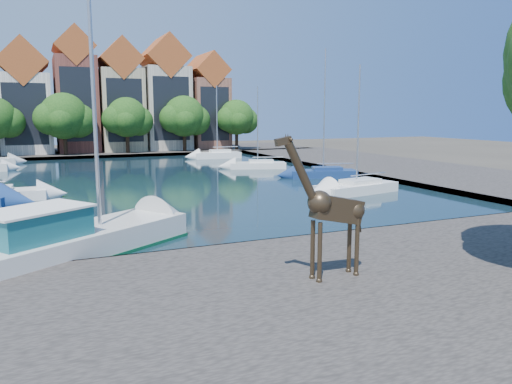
% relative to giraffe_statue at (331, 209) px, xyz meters
% --- Properties ---
extents(ground, '(160.00, 160.00, 0.00)m').
position_rel_giraffe_statue_xyz_m(ground, '(0.60, 5.53, -2.83)').
color(ground, '#38332B').
rests_on(ground, ground).
extents(water_basin, '(38.00, 50.00, 0.08)m').
position_rel_giraffe_statue_xyz_m(water_basin, '(0.60, 29.53, -2.79)').
color(water_basin, black).
rests_on(water_basin, ground).
extents(near_quay, '(50.00, 14.00, 0.50)m').
position_rel_giraffe_statue_xyz_m(near_quay, '(0.60, -1.47, -2.58)').
color(near_quay, '#443F3B').
rests_on(near_quay, ground).
extents(far_quay, '(60.00, 16.00, 0.50)m').
position_rel_giraffe_statue_xyz_m(far_quay, '(0.60, 61.53, -2.58)').
color(far_quay, '#443F3B').
rests_on(far_quay, ground).
extents(right_quay, '(14.00, 52.00, 0.50)m').
position_rel_giraffe_statue_xyz_m(right_quay, '(25.60, 29.53, -2.58)').
color(right_quay, '#443F3B').
rests_on(right_quay, ground).
extents(townhouse_west_inner, '(6.43, 9.18, 15.15)m').
position_rel_giraffe_statue_xyz_m(townhouse_west_inner, '(-9.90, 61.51, 4.52)').
color(townhouse_west_inner, silver).
rests_on(townhouse_west_inner, far_quay).
extents(townhouse_center, '(5.44, 9.18, 16.93)m').
position_rel_giraffe_statue_xyz_m(townhouse_center, '(-3.40, 61.51, 5.53)').
color(townhouse_center, brown).
rests_on(townhouse_center, far_quay).
extents(townhouse_east_inner, '(5.94, 9.18, 15.79)m').
position_rel_giraffe_statue_xyz_m(townhouse_east_inner, '(2.60, 61.51, 4.90)').
color(townhouse_east_inner, tan).
rests_on(townhouse_east_inner, far_quay).
extents(townhouse_east_mid, '(6.43, 9.18, 16.65)m').
position_rel_giraffe_statue_xyz_m(townhouse_east_mid, '(9.10, 61.51, 5.27)').
color(townhouse_east_mid, beige).
rests_on(townhouse_east_mid, far_quay).
extents(townhouse_east_end, '(5.44, 9.18, 14.43)m').
position_rel_giraffe_statue_xyz_m(townhouse_east_end, '(15.60, 61.51, 4.28)').
color(townhouse_east_end, brown).
rests_on(townhouse_east_end, far_quay).
extents(far_tree_mid_west, '(7.80, 6.00, 8.00)m').
position_rel_giraffe_statue_xyz_m(far_tree_mid_west, '(-5.30, 56.02, 2.46)').
color(far_tree_mid_west, '#332114').
rests_on(far_tree_mid_west, far_quay).
extents(far_tree_mid_east, '(7.02, 5.40, 7.52)m').
position_rel_giraffe_statue_xyz_m(far_tree_mid_east, '(2.69, 56.02, 2.30)').
color(far_tree_mid_east, '#332114').
rests_on(far_tree_mid_east, far_quay).
extents(far_tree_east, '(7.54, 5.80, 7.84)m').
position_rel_giraffe_statue_xyz_m(far_tree_east, '(10.70, 56.02, 2.41)').
color(far_tree_east, '#332114').
rests_on(far_tree_east, far_quay).
extents(far_tree_far_east, '(6.76, 5.20, 7.36)m').
position_rel_giraffe_statue_xyz_m(far_tree_far_east, '(18.69, 56.02, 2.24)').
color(far_tree_far_east, '#332114').
rests_on(far_tree_far_east, far_quay).
extents(giraffe_statue, '(3.32, 0.66, 4.74)m').
position_rel_giraffe_statue_xyz_m(giraffe_statue, '(0.00, 0.00, 0.00)').
color(giraffe_statue, '#392B1C').
rests_on(giraffe_statue, near_quay).
extents(motorsailer, '(10.10, 8.11, 11.56)m').
position_rel_giraffe_statue_xyz_m(motorsailer, '(-7.69, 7.34, -1.86)').
color(motorsailer, beige).
rests_on(motorsailer, water_basin).
extents(sailboat_right_a, '(6.95, 3.62, 9.22)m').
position_rel_giraffe_statue_xyz_m(sailboat_right_a, '(12.60, 16.55, -2.21)').
color(sailboat_right_a, silver).
rests_on(sailboat_right_a, water_basin).
extents(sailboat_right_b, '(6.28, 3.85, 11.45)m').
position_rel_giraffe_statue_xyz_m(sailboat_right_b, '(15.04, 25.28, -2.20)').
color(sailboat_right_b, navy).
rests_on(sailboat_right_b, water_basin).
extents(sailboat_right_c, '(6.18, 3.80, 8.57)m').
position_rel_giraffe_statue_xyz_m(sailboat_right_c, '(12.60, 34.56, -2.26)').
color(sailboat_right_c, white).
rests_on(sailboat_right_c, water_basin).
extents(sailboat_right_d, '(6.10, 2.53, 9.24)m').
position_rel_giraffe_statue_xyz_m(sailboat_right_d, '(12.60, 47.58, -2.15)').
color(sailboat_right_d, white).
rests_on(sailboat_right_d, water_basin).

